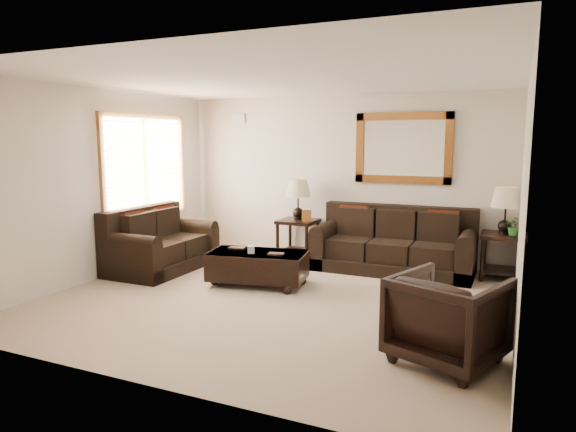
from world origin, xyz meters
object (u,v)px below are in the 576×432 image
at_px(loveseat, 159,247).
at_px(armchair, 448,314).
at_px(end_table_left, 298,207).
at_px(end_table_right, 505,219).
at_px(coffee_table, 258,264).
at_px(sofa, 394,248).

distance_m(loveseat, armchair, 4.79).
relative_size(loveseat, end_table_left, 1.27).
bearing_deg(end_table_right, coffee_table, -151.58).
bearing_deg(coffee_table, sofa, 34.58).
bearing_deg(end_table_left, armchair, -48.68).
distance_m(loveseat, end_table_right, 5.11).
bearing_deg(end_table_left, end_table_right, 0.02).
bearing_deg(coffee_table, end_table_left, 83.13).
height_order(end_table_left, coffee_table, end_table_left).
relative_size(end_table_left, armchair, 1.50).
bearing_deg(sofa, end_table_left, 175.77).
xyz_separation_m(loveseat, end_table_left, (1.68, 1.52, 0.52)).
bearing_deg(armchair, coffee_table, -9.06).
height_order(loveseat, armchair, loveseat).
height_order(coffee_table, armchair, armchair).
xyz_separation_m(end_table_right, coffee_table, (-3.07, -1.66, -0.59)).
bearing_deg(loveseat, coffee_table, -94.33).
distance_m(end_table_right, coffee_table, 3.54).
height_order(end_table_right, armchair, end_table_right).
distance_m(end_table_left, end_table_right, 3.17).
bearing_deg(end_table_right, end_table_left, -179.98).
relative_size(loveseat, coffee_table, 1.18).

